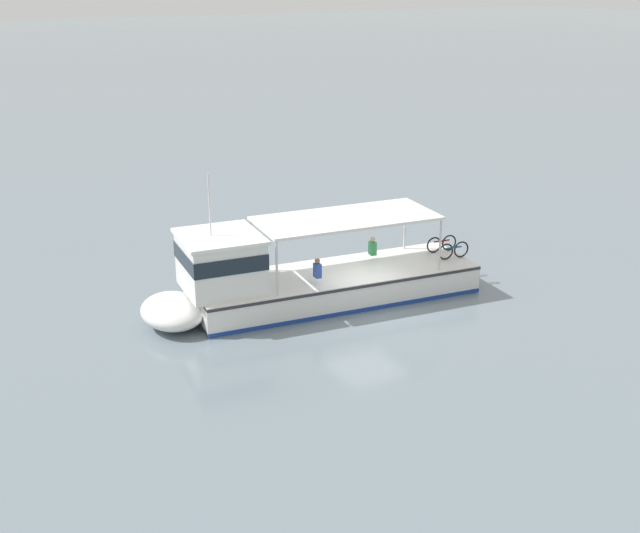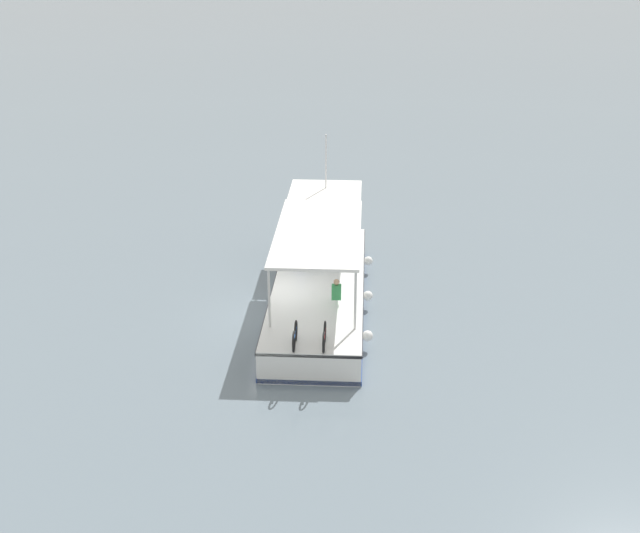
% 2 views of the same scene
% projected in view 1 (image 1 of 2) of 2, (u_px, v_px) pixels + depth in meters
% --- Properties ---
extents(ground_plane, '(400.00, 400.00, 0.00)m').
position_uv_depth(ground_plane, '(367.00, 308.00, 30.03)').
color(ground_plane, slate).
extents(ferry_main, '(13.01, 4.46, 5.32)m').
position_uv_depth(ferry_main, '(295.00, 280.00, 29.91)').
color(ferry_main, white).
rests_on(ferry_main, ground).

